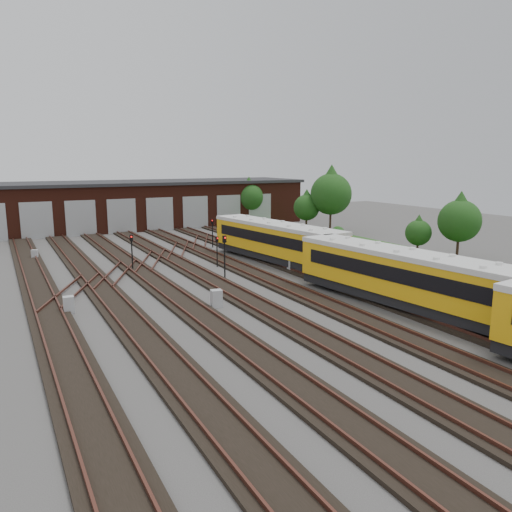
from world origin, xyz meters
name	(u,v)px	position (x,y,z in m)	size (l,w,h in m)	color
ground	(263,292)	(0.00, 0.00, 0.00)	(120.00, 120.00, 0.00)	#43403E
track_network	(257,289)	(-0.17, 0.59, 0.11)	(30.40, 70.00, 0.33)	black
maintenance_shed	(126,204)	(-0.01, 39.97, 3.20)	(51.00, 12.50, 6.35)	#4B1D12
grass_verge	(375,249)	(19.00, 10.00, 0.03)	(8.00, 55.00, 0.05)	#204C19
metro_train	(403,277)	(6.00, -7.43, 2.05)	(4.87, 48.45, 3.35)	black
signal_mast_0	(132,247)	(-6.36, 11.43, 1.99)	(0.30, 0.28, 3.07)	black
signal_mast_1	(225,251)	(-0.68, 4.99, 2.21)	(0.30, 0.28, 3.45)	black
signal_mast_2	(212,229)	(4.11, 18.81, 1.98)	(0.30, 0.29, 3.08)	black
signal_mast_3	(217,247)	(0.59, 9.44, 1.75)	(0.27, 0.26, 2.70)	black
relay_cabinet_0	(69,305)	(-12.83, 1.23, 0.53)	(0.63, 0.53, 1.06)	#B1B4B7
relay_cabinet_1	(35,254)	(-13.32, 20.80, 0.44)	(0.53, 0.44, 0.89)	#B1B4B7
relay_cabinet_2	(216,299)	(-4.34, -1.82, 0.57)	(0.68, 0.57, 1.14)	#B1B4B7
relay_cabinet_3	(255,243)	(8.19, 16.88, 0.47)	(0.56, 0.47, 0.94)	#B1B4B7
relay_cabinet_4	(292,264)	(5.52, 4.98, 0.56)	(0.67, 0.56, 1.12)	#B1B4B7
tree_0	(249,194)	(16.73, 35.00, 4.45)	(4.18, 4.18, 6.92)	#352017
tree_1	(307,204)	(19.65, 24.20, 3.59)	(3.38, 3.38, 5.59)	#352017
tree_2	(331,189)	(21.96, 22.11, 5.61)	(5.27, 5.27, 8.73)	#352017
tree_3	(419,230)	(19.68, 4.74, 2.65)	(2.49, 2.49, 4.12)	#352017
tree_4	(460,216)	(21.80, 1.82, 4.16)	(3.91, 3.91, 6.48)	#352017
bush_0	(436,263)	(16.41, -0.57, 0.67)	(1.34, 1.34, 1.34)	#174112
bush_1	(270,225)	(16.28, 27.89, 0.63)	(1.25, 1.25, 1.25)	#174112
bush_2	(338,231)	(19.98, 17.84, 0.85)	(1.69, 1.69, 1.69)	#174112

